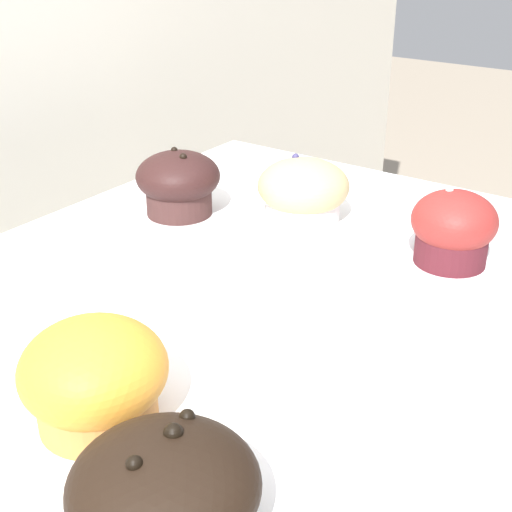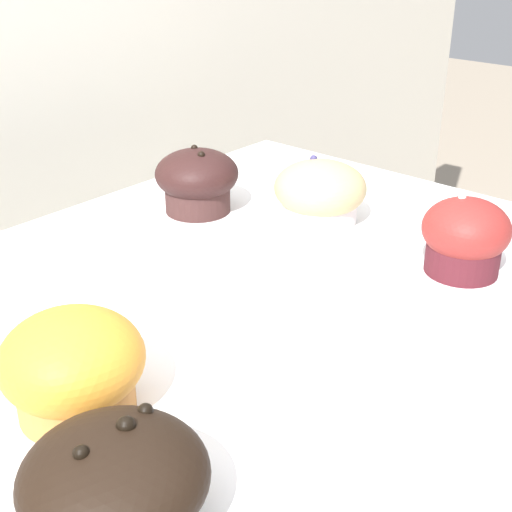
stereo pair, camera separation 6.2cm
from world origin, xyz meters
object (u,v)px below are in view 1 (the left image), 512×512
object	(u,v)px
muffin_back_left	(303,191)
muffin_front_left	(95,377)
muffin_front_center	(178,182)
muffin_back_right	(453,228)
muffin_front_right	(165,493)

from	to	relation	value
muffin_back_left	muffin_front_left	bearing A→B (deg)	-169.32
muffin_front_center	muffin_back_right	world-z (taller)	muffin_back_right
muffin_back_right	muffin_front_right	distance (m)	0.46
muffin_back_left	muffin_front_right	world-z (taller)	muffin_back_left
muffin_back_left	muffin_front_left	distance (m)	0.42
muffin_front_right	muffin_front_center	bearing A→B (deg)	39.76
muffin_front_left	muffin_front_right	bearing A→B (deg)	-115.09
muffin_front_center	muffin_back_right	size ratio (longest dim) A/B	1.15
muffin_back_left	muffin_front_right	size ratio (longest dim) A/B	0.97
muffin_front_left	muffin_front_right	distance (m)	0.13
muffin_back_left	muffin_front_right	distance (m)	0.51
muffin_front_center	muffin_front_left	bearing A→B (deg)	-147.95
muffin_front_center	muffin_front_right	world-z (taller)	muffin_front_center
muffin_back_left	muffin_front_center	bearing A→B (deg)	117.96
muffin_front_right	muffin_front_left	bearing A→B (deg)	64.91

